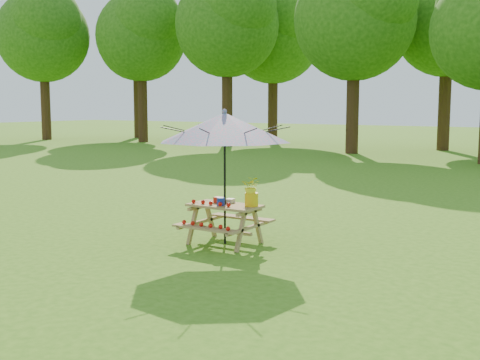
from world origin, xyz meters
The scene contains 5 objects.
picnic_table centered at (2.30, 3.33, 0.33)m, with size 1.20×1.32×0.67m.
patio_umbrella centered at (2.30, 3.33, 1.95)m, with size 2.72×2.72×2.25m.
produce_bins centered at (2.23, 3.35, 0.72)m, with size 0.32×0.44×0.13m.
tomatoes_row centered at (2.15, 3.15, 0.71)m, with size 0.77×0.13×0.07m, color red, non-canonical shape.
flower_bucket centered at (2.76, 3.42, 0.93)m, with size 0.36×0.33×0.49m.
Camera 1 is at (7.85, -4.82, 2.32)m, focal length 45.00 mm.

